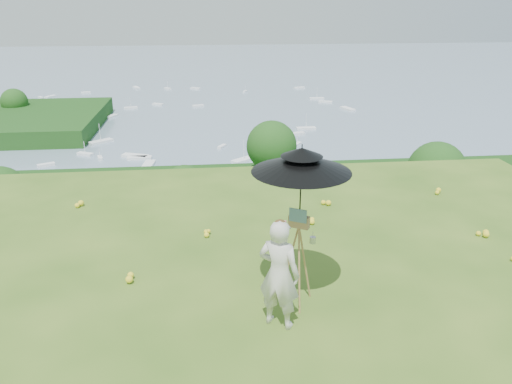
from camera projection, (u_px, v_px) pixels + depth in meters
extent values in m
plane|color=#37601B|center=(310.00, 315.00, 7.27)|extent=(14.00, 14.00, 0.00)
cube|color=#153E10|center=(228.00, 353.00, 50.21)|extent=(140.00, 56.00, 22.00)
cube|color=slate|center=(218.00, 239.00, 89.84)|extent=(170.00, 28.00, 8.00)
plane|color=#7794AA|center=(207.00, 84.00, 242.17)|extent=(700.00, 700.00, 0.00)
imported|color=silver|center=(279.00, 274.00, 6.79)|extent=(0.71, 0.63, 1.62)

